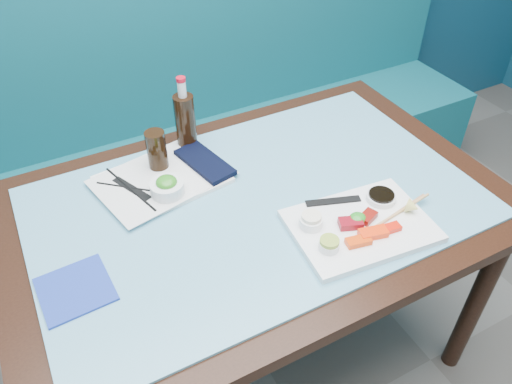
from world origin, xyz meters
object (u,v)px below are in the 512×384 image
cola_bottle_body (185,122)px  dining_table (257,224)px  seaweed_bowl (167,188)px  booth_bench (168,155)px  sashimi_plate (360,226)px  serving_tray (163,179)px  cola_glass (157,150)px  blue_napkin (75,289)px

cola_bottle_body → dining_table: bearing=-78.2°
dining_table → seaweed_bowl: bearing=147.9°
booth_bench → cola_bottle_body: bearing=-98.1°
sashimi_plate → serving_tray: size_ratio=1.06×
serving_tray → cola_glass: bearing=71.8°
dining_table → seaweed_bowl: (-0.21, 0.13, 0.12)m
booth_bench → serving_tray: 0.77m
booth_bench → seaweed_bowl: booth_bench is taller
serving_tray → cola_glass: size_ratio=2.82×
seaweed_bowl → blue_napkin: size_ratio=0.60×
booth_bench → sashimi_plate: booth_bench is taller
serving_tray → booth_bench: bearing=64.3°
serving_tray → seaweed_bowl: seaweed_bowl is taller
booth_bench → serving_tray: bearing=-107.8°
booth_bench → sashimi_plate: size_ratio=8.28×
sashimi_plate → cola_bottle_body: 0.62m
dining_table → serving_tray: (-0.20, 0.21, 0.10)m
sashimi_plate → seaweed_bowl: bearing=143.9°
dining_table → sashimi_plate: size_ratio=3.86×
dining_table → cola_bottle_body: (-0.07, 0.34, 0.18)m
seaweed_bowl → blue_napkin: (-0.31, -0.21, -0.03)m
booth_bench → sashimi_plate: bearing=-79.9°
seaweed_bowl → cola_glass: (0.02, 0.13, 0.04)m
cola_glass → sashimi_plate: bearing=-51.9°
serving_tray → cola_bottle_body: cola_bottle_body is taller
dining_table → cola_bottle_body: cola_bottle_body is taller
booth_bench → blue_napkin: bearing=-119.5°
sashimi_plate → booth_bench: bearing=105.5°
booth_bench → serving_tray: (-0.20, -0.63, 0.39)m
sashimi_plate → serving_tray: (-0.39, 0.43, -0.00)m
sashimi_plate → serving_tray: sashimi_plate is taller
cola_glass → serving_tray: bearing=-100.3°
booth_bench → cola_glass: size_ratio=24.74×
dining_table → blue_napkin: (-0.52, -0.08, 0.09)m
cola_glass → blue_napkin: size_ratio=0.76×
cola_bottle_body → blue_napkin: (-0.45, -0.42, -0.09)m
booth_bench → blue_napkin: 1.12m
dining_table → serving_tray: serving_tray is taller
serving_tray → dining_table: bearing=-53.7°
booth_bench → cola_bottle_body: (-0.07, -0.50, 0.47)m
sashimi_plate → blue_napkin: sashimi_plate is taller
dining_table → blue_napkin: size_ratio=8.74×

